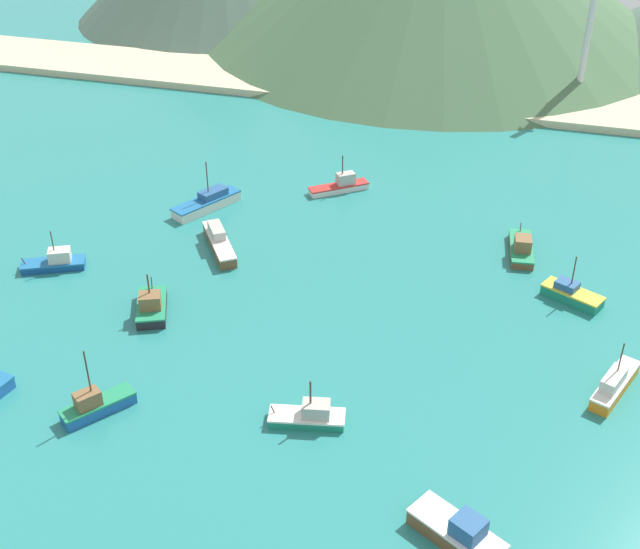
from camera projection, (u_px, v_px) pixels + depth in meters
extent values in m
cube|color=teal|center=(281.00, 421.00, 75.69)|extent=(260.00, 280.00, 0.50)
cube|color=brown|center=(456.00, 535.00, 63.72)|extent=(7.98, 6.18, 1.30)
cube|color=white|center=(457.00, 528.00, 63.31)|extent=(8.14, 6.30, 0.20)
cube|color=#28568C|center=(468.00, 527.00, 62.28)|extent=(3.00, 2.95, 1.53)
cube|color=silver|center=(339.00, 189.00, 113.59)|extent=(7.62, 6.40, 0.74)
cube|color=red|center=(339.00, 186.00, 113.34)|extent=(7.77, 6.53, 0.20)
cube|color=#B2ADA3|center=(346.00, 179.00, 113.17)|extent=(2.78, 2.58, 1.58)
cylinder|color=#4C3823|center=(343.00, 165.00, 111.87)|extent=(0.17, 0.17, 2.70)
cube|color=#198466|center=(572.00, 297.00, 91.22)|extent=(6.87, 4.95, 1.09)
cube|color=gold|center=(573.00, 292.00, 90.87)|extent=(7.01, 5.05, 0.20)
cube|color=#28568C|center=(567.00, 285.00, 91.05)|extent=(2.86, 2.60, 0.83)
cylinder|color=#4C3823|center=(574.00, 270.00, 89.65)|extent=(0.15, 0.15, 3.41)
cube|color=brown|center=(220.00, 245.00, 100.41)|extent=(7.12, 9.11, 1.24)
cube|color=white|center=(219.00, 240.00, 100.02)|extent=(7.26, 9.29, 0.20)
cube|color=#B2ADA3|center=(217.00, 230.00, 100.63)|extent=(3.33, 3.89, 1.11)
cube|color=silver|center=(206.00, 205.00, 109.16)|extent=(6.92, 9.67, 1.20)
cube|color=#1E669E|center=(206.00, 200.00, 108.78)|extent=(7.05, 9.86, 0.20)
cube|color=#28568C|center=(213.00, 193.00, 109.19)|extent=(3.48, 4.19, 0.95)
cylinder|color=#4C3823|center=(207.00, 177.00, 107.35)|extent=(0.15, 0.15, 4.26)
cube|color=#14478C|center=(54.00, 265.00, 96.99)|extent=(7.40, 5.13, 0.72)
cube|color=#1E669E|center=(53.00, 262.00, 96.74)|extent=(7.55, 5.23, 0.20)
cube|color=beige|center=(59.00, 255.00, 96.41)|extent=(2.98, 2.63, 1.47)
cylinder|color=#4C3823|center=(24.00, 261.00, 96.08)|extent=(0.46, 0.30, 0.99)
cylinder|color=#4C3823|center=(52.00, 241.00, 95.28)|extent=(0.13, 0.13, 2.49)
cube|color=#1E5BA8|center=(99.00, 407.00, 76.06)|extent=(5.62, 6.55, 1.05)
cube|color=#238C5B|center=(98.00, 402.00, 75.72)|extent=(5.73, 6.68, 0.20)
cube|color=brown|center=(88.00, 399.00, 74.84)|extent=(2.54, 2.69, 1.46)
cylinder|color=#4C3823|center=(87.00, 371.00, 73.48)|extent=(0.16, 0.16, 4.47)
cube|color=#198466|center=(307.00, 419.00, 74.99)|extent=(7.05, 3.58, 0.73)
cube|color=white|center=(307.00, 415.00, 74.74)|extent=(7.19, 3.65, 0.20)
cube|color=#B2ADA3|center=(316.00, 409.00, 74.27)|extent=(2.78, 2.18, 1.36)
cylinder|color=#4C3823|center=(273.00, 410.00, 74.72)|extent=(0.48, 0.21, 1.00)
cylinder|color=#4C3823|center=(310.00, 392.00, 73.27)|extent=(0.18, 0.18, 2.46)
cube|color=orange|center=(615.00, 386.00, 78.44)|extent=(4.68, 8.17, 1.19)
cube|color=white|center=(616.00, 381.00, 78.06)|extent=(4.78, 8.33, 0.20)
cube|color=beige|center=(614.00, 380.00, 76.98)|extent=(2.60, 3.84, 1.33)
cylinder|color=#4C3823|center=(621.00, 357.00, 76.26)|extent=(0.13, 0.13, 3.12)
cube|color=brown|center=(521.00, 250.00, 99.83)|extent=(3.51, 8.13, 0.88)
cube|color=#238C5B|center=(521.00, 246.00, 99.54)|extent=(3.58, 8.29, 0.20)
cube|color=brown|center=(523.00, 244.00, 98.24)|extent=(2.18, 2.49, 1.59)
cylinder|color=#4C3823|center=(521.00, 228.00, 102.21)|extent=(0.19, 0.54, 1.19)
cube|color=#232328|center=(152.00, 308.00, 89.39)|extent=(5.33, 7.17, 1.05)
cube|color=#238C5B|center=(151.00, 303.00, 89.06)|extent=(5.43, 7.32, 0.20)
cube|color=brown|center=(150.00, 301.00, 87.90)|extent=(2.81, 2.62, 1.58)
cylinder|color=#4C3823|center=(152.00, 283.00, 91.17)|extent=(0.35, 0.61, 1.42)
cylinder|color=#4C3823|center=(148.00, 283.00, 87.17)|extent=(0.18, 0.18, 2.27)
cube|color=beige|center=(432.00, 95.00, 143.17)|extent=(247.00, 16.11, 1.20)
cylinder|color=silver|center=(587.00, 37.00, 134.58)|extent=(1.09, 1.09, 22.88)
cylinder|color=silver|center=(590.00, 20.00, 133.10)|extent=(0.55, 1.83, 0.55)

